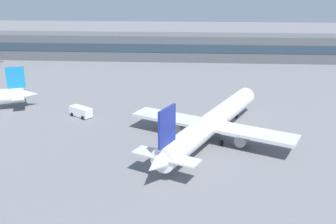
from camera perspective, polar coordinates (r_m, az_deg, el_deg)
The scene contains 4 objects.
ground_plane at distance 77.35m, azimuth -5.91°, elevation -1.97°, with size 400.00×400.00×0.00m, color slate.
terminal_building at distance 141.40m, azimuth -1.40°, elevation 9.61°, with size 144.69×12.13×9.00m.
airplane_near at distance 70.08m, azimuth 6.72°, elevation -1.38°, with size 29.48×40.82×10.83m.
service_van_white at distance 83.55m, azimuth -12.75°, elevation 0.07°, with size 5.44×4.54×2.08m.
Camera 1 is at (12.75, -31.14, 27.55)m, focal length 41.27 mm.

